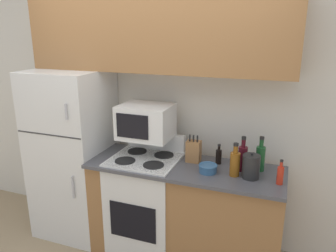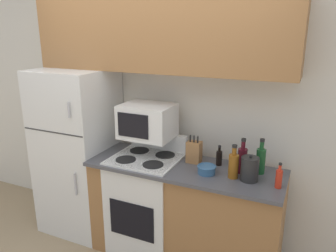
% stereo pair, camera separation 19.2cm
% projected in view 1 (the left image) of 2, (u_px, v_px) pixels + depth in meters
% --- Properties ---
extents(wall_back, '(8.00, 0.05, 2.55)m').
position_uv_depth(wall_back, '(164.00, 112.00, 3.27)').
color(wall_back, silver).
rests_on(wall_back, ground_plane).
extents(lower_cabinets, '(1.70, 0.61, 0.93)m').
position_uv_depth(lower_cabinets, '(184.00, 212.00, 3.00)').
color(lower_cabinets, '#9E6B3D').
rests_on(lower_cabinets, ground_plane).
extents(refrigerator, '(0.71, 0.69, 1.70)m').
position_uv_depth(refrigerator, '(74.00, 154.00, 3.34)').
color(refrigerator, white).
rests_on(refrigerator, ground_plane).
extents(upper_cabinets, '(2.42, 0.35, 0.68)m').
position_uv_depth(upper_cabinets, '(156.00, 33.00, 2.87)').
color(upper_cabinets, '#9E6B3D').
rests_on(upper_cabinets, refrigerator).
extents(stove, '(0.61, 0.59, 1.11)m').
position_uv_depth(stove, '(146.00, 203.00, 3.11)').
color(stove, white).
rests_on(stove, ground_plane).
extents(microwave, '(0.47, 0.37, 0.31)m').
position_uv_depth(microwave, '(146.00, 122.00, 2.98)').
color(microwave, white).
rests_on(microwave, stove).
extents(knife_block, '(0.12, 0.10, 0.25)m').
position_uv_depth(knife_block, '(194.00, 151.00, 2.92)').
color(knife_block, '#9E6B3D').
rests_on(knife_block, lower_cabinets).
extents(bowl, '(0.16, 0.16, 0.07)m').
position_uv_depth(bowl, '(208.00, 168.00, 2.72)').
color(bowl, '#335B84').
rests_on(bowl, lower_cabinets).
extents(bottle_wine_red, '(0.08, 0.08, 0.30)m').
position_uv_depth(bottle_wine_red, '(243.00, 157.00, 2.73)').
color(bottle_wine_red, '#470F19').
rests_on(bottle_wine_red, lower_cabinets).
extents(bottle_whiskey, '(0.08, 0.08, 0.28)m').
position_uv_depth(bottle_whiskey, '(235.00, 163.00, 2.63)').
color(bottle_whiskey, brown).
rests_on(bottle_whiskey, lower_cabinets).
extents(bottle_soy_sauce, '(0.05, 0.05, 0.18)m').
position_uv_depth(bottle_soy_sauce, '(219.00, 156.00, 2.88)').
color(bottle_soy_sauce, black).
rests_on(bottle_soy_sauce, lower_cabinets).
extents(bottle_hot_sauce, '(0.05, 0.05, 0.20)m').
position_uv_depth(bottle_hot_sauce, '(280.00, 175.00, 2.50)').
color(bottle_hot_sauce, red).
rests_on(bottle_hot_sauce, lower_cabinets).
extents(bottle_wine_green, '(0.08, 0.08, 0.30)m').
position_uv_depth(bottle_wine_green, '(260.00, 157.00, 2.73)').
color(bottle_wine_green, '#194C23').
rests_on(bottle_wine_green, lower_cabinets).
extents(kettle, '(0.14, 0.14, 0.22)m').
position_uv_depth(kettle, '(251.00, 167.00, 2.60)').
color(kettle, black).
rests_on(kettle, lower_cabinets).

